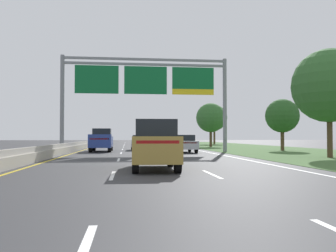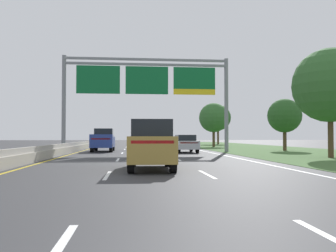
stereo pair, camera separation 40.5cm
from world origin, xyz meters
TOP-DOWN VIEW (x-y plane):
  - ground_plane at (0.00, 35.00)m, footprint 220.00×220.00m
  - lane_striping at (0.00, 34.54)m, footprint 11.96×106.00m
  - grass_verge_right at (13.95, 35.00)m, footprint 14.00×110.00m
  - median_barrier_concrete at (-6.60, 35.00)m, footprint 0.60×110.00m
  - overhead_sign_gantry at (0.30, 29.67)m, footprint 15.06×0.42m
  - pickup_truck_blue at (-3.78, 32.10)m, footprint 2.02×5.41m
  - car_gold_centre_lane_suv at (-0.14, 12.68)m, footprint 2.02×4.75m
  - car_white_centre_lane_sedan at (0.00, 34.96)m, footprint 1.87×4.42m
  - car_silver_right_lane_sedan at (3.72, 29.15)m, footprint 1.90×4.43m
  - roadside_tree_near at (12.19, 20.02)m, footprint 4.96×4.96m
  - roadside_tree_mid at (14.16, 31.95)m, footprint 3.38×3.38m
  - roadside_tree_far at (10.10, 45.99)m, footprint 4.03×4.03m
  - roadside_tree_distant at (14.58, 62.27)m, footprint 4.71×4.71m

SIDE VIEW (x-z plane):
  - ground_plane at x=0.00m, z-range 0.00..0.00m
  - lane_striping at x=0.00m, z-range 0.00..0.01m
  - grass_verge_right at x=13.95m, z-range 0.00..0.02m
  - median_barrier_concrete at x=-6.60m, z-range -0.07..0.78m
  - car_white_centre_lane_sedan at x=0.00m, z-range 0.03..1.60m
  - car_silver_right_lane_sedan at x=3.72m, z-range 0.03..1.60m
  - pickup_truck_blue at x=-3.78m, z-range -0.03..2.17m
  - car_gold_centre_lane_suv at x=-0.14m, z-range 0.04..2.15m
  - roadside_tree_mid at x=14.16m, z-range 0.89..6.10m
  - roadside_tree_far at x=10.10m, z-range 0.99..7.04m
  - roadside_tree_near at x=12.19m, z-range 1.18..8.51m
  - roadside_tree_distant at x=14.58m, z-range 1.26..8.52m
  - overhead_sign_gantry at x=0.30m, z-range 1.83..10.47m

